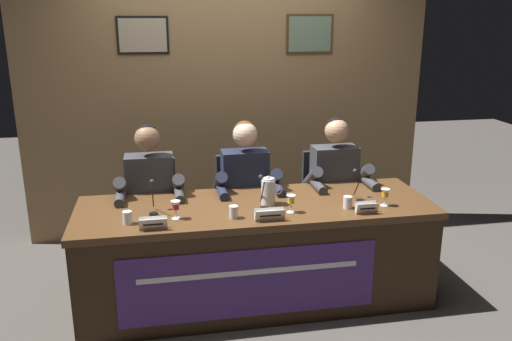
% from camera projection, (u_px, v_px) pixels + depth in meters
% --- Properties ---
extents(ground_plane, '(12.00, 12.00, 0.00)m').
position_uv_depth(ground_plane, '(256.00, 297.00, 3.95)').
color(ground_plane, '#4C4742').
extents(wall_back_panelled, '(3.71, 0.14, 2.60)m').
position_uv_depth(wall_back_panelled, '(229.00, 96.00, 4.88)').
color(wall_back_panelled, '#937047').
rests_on(wall_back_panelled, ground_plane).
extents(conference_table, '(2.51, 0.83, 0.74)m').
position_uv_depth(conference_table, '(258.00, 242.00, 3.71)').
color(conference_table, brown).
rests_on(conference_table, ground_plane).
extents(chair_left, '(0.44, 0.45, 0.92)m').
position_uv_depth(chair_left, '(152.00, 219.00, 4.25)').
color(chair_left, black).
rests_on(chair_left, ground_plane).
extents(panelist_left, '(0.51, 0.48, 1.25)m').
position_uv_depth(panelist_left, '(150.00, 194.00, 3.99)').
color(panelist_left, black).
rests_on(panelist_left, ground_plane).
extents(nameplate_left, '(0.18, 0.06, 0.08)m').
position_uv_depth(nameplate_left, '(153.00, 223.00, 3.30)').
color(nameplate_left, white).
rests_on(nameplate_left, conference_table).
extents(juice_glass_left, '(0.06, 0.06, 0.12)m').
position_uv_depth(juice_glass_left, '(176.00, 206.00, 3.46)').
color(juice_glass_left, white).
rests_on(juice_glass_left, conference_table).
extents(water_cup_left, '(0.06, 0.06, 0.08)m').
position_uv_depth(water_cup_left, '(127.00, 218.00, 3.38)').
color(water_cup_left, silver).
rests_on(water_cup_left, conference_table).
extents(microphone_left, '(0.06, 0.17, 0.22)m').
position_uv_depth(microphone_left, '(153.00, 203.00, 3.55)').
color(microphone_left, black).
rests_on(microphone_left, conference_table).
extents(chair_center, '(0.44, 0.45, 0.92)m').
position_uv_depth(chair_center, '(243.00, 213.00, 4.38)').
color(chair_center, black).
rests_on(chair_center, ground_plane).
extents(panelist_center, '(0.51, 0.48, 1.25)m').
position_uv_depth(panelist_center, '(247.00, 188.00, 4.12)').
color(panelist_center, black).
rests_on(panelist_center, ground_plane).
extents(nameplate_center, '(0.20, 0.06, 0.08)m').
position_uv_depth(nameplate_center, '(270.00, 215.00, 3.44)').
color(nameplate_center, white).
rests_on(nameplate_center, conference_table).
extents(juice_glass_center, '(0.06, 0.06, 0.12)m').
position_uv_depth(juice_glass_center, '(291.00, 200.00, 3.57)').
color(juice_glass_center, white).
rests_on(juice_glass_center, conference_table).
extents(water_cup_center, '(0.06, 0.06, 0.08)m').
position_uv_depth(water_cup_center, '(234.00, 213.00, 3.48)').
color(water_cup_center, silver).
rests_on(water_cup_center, conference_table).
extents(microphone_center, '(0.06, 0.17, 0.22)m').
position_uv_depth(microphone_center, '(263.00, 198.00, 3.65)').
color(microphone_center, black).
rests_on(microphone_center, conference_table).
extents(chair_right, '(0.44, 0.45, 0.92)m').
position_uv_depth(chair_right, '(328.00, 207.00, 4.51)').
color(chair_right, black).
rests_on(chair_right, ground_plane).
extents(panelist_right, '(0.51, 0.48, 1.25)m').
position_uv_depth(panelist_right, '(337.00, 183.00, 4.25)').
color(panelist_right, black).
rests_on(panelist_right, ground_plane).
extents(nameplate_right, '(0.15, 0.06, 0.08)m').
position_uv_depth(nameplate_right, '(367.00, 208.00, 3.56)').
color(nameplate_right, white).
rests_on(nameplate_right, conference_table).
extents(juice_glass_right, '(0.06, 0.06, 0.12)m').
position_uv_depth(juice_glass_right, '(385.00, 194.00, 3.69)').
color(juice_glass_right, white).
rests_on(juice_glass_right, conference_table).
extents(water_cup_right, '(0.06, 0.06, 0.08)m').
position_uv_depth(water_cup_right, '(348.00, 203.00, 3.66)').
color(water_cup_right, silver).
rests_on(water_cup_right, conference_table).
extents(microphone_right, '(0.06, 0.17, 0.22)m').
position_uv_depth(microphone_right, '(359.00, 191.00, 3.79)').
color(microphone_right, black).
rests_on(microphone_right, conference_table).
extents(water_pitcher_central, '(0.15, 0.10, 0.21)m').
position_uv_depth(water_pitcher_central, '(268.00, 191.00, 3.72)').
color(water_pitcher_central, silver).
rests_on(water_pitcher_central, conference_table).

